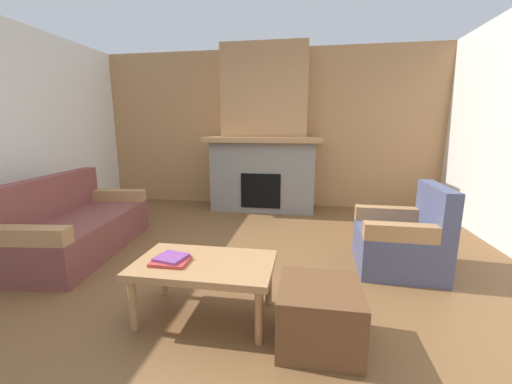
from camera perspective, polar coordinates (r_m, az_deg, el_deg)
The scene contains 8 objects.
ground at distance 3.12m, azimuth -5.60°, elevation -14.78°, with size 9.00×9.00×0.00m, color brown.
wall_back_wood_panel at distance 5.74m, azimuth 2.05°, elevation 11.23°, with size 6.00×0.12×2.70m, color #A87A4C.
fireplace at distance 5.38m, azimuth 1.50°, elevation 9.23°, with size 1.90×0.82×2.70m.
couch at distance 4.10m, azimuth -29.92°, elevation -5.52°, with size 1.05×1.89×0.85m.
armchair at distance 3.45m, azimuth 25.06°, elevation -7.95°, with size 0.78×0.78×0.85m.
coffee_table at distance 2.39m, azimuth -9.29°, elevation -13.50°, with size 1.00×0.60×0.43m.
ottoman at distance 2.21m, azimuth 11.38°, elevation -20.92°, with size 0.52×0.52×0.40m, color brown.
book_stack_near_edge at distance 2.39m, azimuth -15.16°, elevation -11.74°, with size 0.26×0.24×0.04m.
Camera 1 is at (0.75, -2.69, 1.38)m, focal length 22.14 mm.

